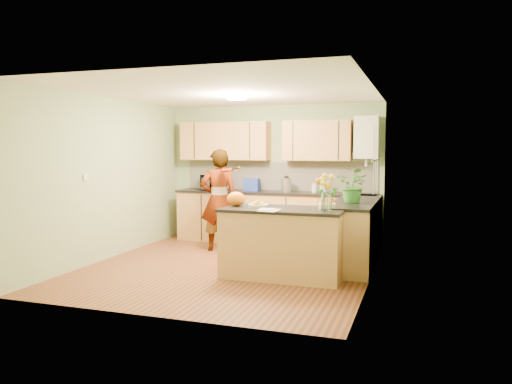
% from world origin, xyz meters
% --- Properties ---
extents(floor, '(4.50, 4.50, 0.00)m').
position_xyz_m(floor, '(0.00, 0.00, 0.00)').
color(floor, '#542A18').
rests_on(floor, ground).
extents(ceiling, '(4.00, 4.50, 0.02)m').
position_xyz_m(ceiling, '(0.00, 0.00, 2.50)').
color(ceiling, white).
rests_on(ceiling, wall_back).
extents(wall_back, '(4.00, 0.02, 2.50)m').
position_xyz_m(wall_back, '(0.00, 2.25, 1.25)').
color(wall_back, '#8DA475').
rests_on(wall_back, floor).
extents(wall_front, '(4.00, 0.02, 2.50)m').
position_xyz_m(wall_front, '(0.00, -2.25, 1.25)').
color(wall_front, '#8DA475').
rests_on(wall_front, floor).
extents(wall_left, '(0.02, 4.50, 2.50)m').
position_xyz_m(wall_left, '(-2.00, 0.00, 1.25)').
color(wall_left, '#8DA475').
rests_on(wall_left, floor).
extents(wall_right, '(0.02, 4.50, 2.50)m').
position_xyz_m(wall_right, '(2.00, 0.00, 1.25)').
color(wall_right, '#8DA475').
rests_on(wall_right, floor).
extents(back_counter, '(3.64, 0.62, 0.94)m').
position_xyz_m(back_counter, '(0.10, 1.95, 0.47)').
color(back_counter, '#BA7C4A').
rests_on(back_counter, floor).
extents(right_counter, '(0.62, 2.24, 0.94)m').
position_xyz_m(right_counter, '(1.70, 0.85, 0.47)').
color(right_counter, '#BA7C4A').
rests_on(right_counter, floor).
extents(splashback, '(3.60, 0.02, 0.52)m').
position_xyz_m(splashback, '(0.10, 2.23, 1.20)').
color(splashback, beige).
rests_on(splashback, back_counter).
extents(upper_cabinets, '(3.20, 0.34, 0.70)m').
position_xyz_m(upper_cabinets, '(-0.18, 2.08, 1.85)').
color(upper_cabinets, '#BA7C4A').
rests_on(upper_cabinets, wall_back).
extents(boiler, '(0.40, 0.30, 0.86)m').
position_xyz_m(boiler, '(1.70, 2.09, 1.90)').
color(boiler, silver).
rests_on(boiler, wall_back).
extents(window_right, '(0.01, 1.30, 1.05)m').
position_xyz_m(window_right, '(1.99, 0.60, 1.55)').
color(window_right, silver).
rests_on(window_right, wall_right).
extents(light_switch, '(0.02, 0.09, 0.09)m').
position_xyz_m(light_switch, '(-1.99, -0.60, 1.30)').
color(light_switch, silver).
rests_on(light_switch, wall_left).
extents(ceiling_lamp, '(0.30, 0.30, 0.07)m').
position_xyz_m(ceiling_lamp, '(0.00, 0.30, 2.46)').
color(ceiling_lamp, '#FFEABF').
rests_on(ceiling_lamp, ceiling).
extents(peninsula_island, '(1.61, 0.82, 0.92)m').
position_xyz_m(peninsula_island, '(0.88, -0.29, 0.46)').
color(peninsula_island, '#BA7C4A').
rests_on(peninsula_island, floor).
extents(fruit_dish, '(0.27, 0.27, 0.10)m').
position_xyz_m(fruit_dish, '(0.53, -0.29, 0.96)').
color(fruit_dish, beige).
rests_on(fruit_dish, peninsula_island).
extents(orange_bowl, '(0.23, 0.23, 0.14)m').
position_xyz_m(orange_bowl, '(1.43, -0.14, 0.98)').
color(orange_bowl, beige).
rests_on(orange_bowl, peninsula_island).
extents(flower_vase, '(0.28, 0.28, 0.52)m').
position_xyz_m(flower_vase, '(1.48, -0.47, 1.27)').
color(flower_vase, silver).
rests_on(flower_vase, peninsula_island).
extents(orange_bag, '(0.32, 0.30, 0.19)m').
position_xyz_m(orange_bag, '(0.19, -0.24, 1.02)').
color(orange_bag, orange).
rests_on(orange_bag, peninsula_island).
extents(papers, '(0.23, 0.31, 0.01)m').
position_xyz_m(papers, '(0.78, -0.59, 0.93)').
color(papers, white).
rests_on(papers, peninsula_island).
extents(violinist, '(0.73, 0.63, 1.70)m').
position_xyz_m(violinist, '(-0.60, 1.05, 0.85)').
color(violinist, '#EAA88F').
rests_on(violinist, floor).
extents(violin, '(0.57, 0.50, 0.14)m').
position_xyz_m(violin, '(-0.40, 0.83, 1.36)').
color(violin, '#510A05').
rests_on(violin, violinist).
extents(microwave, '(0.64, 0.55, 0.30)m').
position_xyz_m(microwave, '(-1.05, 1.95, 1.09)').
color(microwave, silver).
rests_on(microwave, back_counter).
extents(blue_box, '(0.29, 0.22, 0.22)m').
position_xyz_m(blue_box, '(-0.34, 1.99, 1.05)').
color(blue_box, navy).
rests_on(blue_box, back_counter).
extents(kettle, '(0.18, 0.18, 0.33)m').
position_xyz_m(kettle, '(0.33, 1.93, 1.08)').
color(kettle, '#B3B4B8').
rests_on(kettle, back_counter).
extents(jar_cream, '(0.12, 0.12, 0.15)m').
position_xyz_m(jar_cream, '(0.83, 2.00, 1.02)').
color(jar_cream, beige).
rests_on(jar_cream, back_counter).
extents(jar_white, '(0.14, 0.14, 0.18)m').
position_xyz_m(jar_white, '(1.00, 1.94, 1.03)').
color(jar_white, silver).
rests_on(jar_white, back_counter).
extents(potted_plant, '(0.57, 0.53, 0.50)m').
position_xyz_m(potted_plant, '(1.70, 0.49, 1.19)').
color(potted_plant, '#307C29').
rests_on(potted_plant, right_counter).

